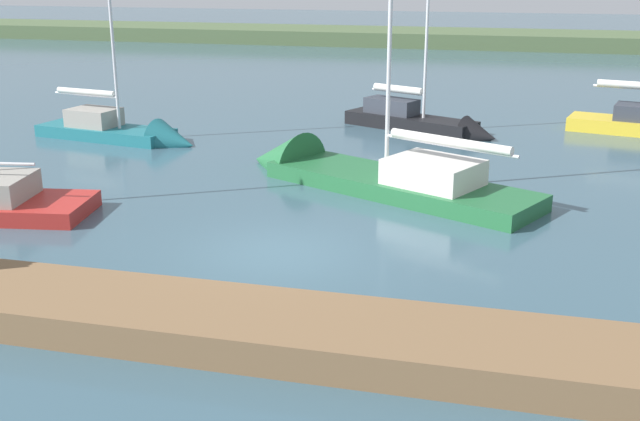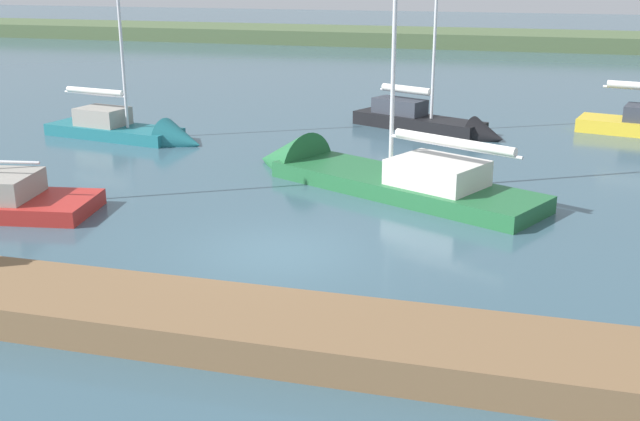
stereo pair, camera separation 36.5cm
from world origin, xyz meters
TOP-DOWN VIEW (x-y plane):
  - ground_plane at (0.00, 0.00)m, footprint 200.00×200.00m
  - far_shoreline at (0.00, -51.35)m, footprint 180.00×8.00m
  - dock_pier at (0.00, 4.48)m, footprint 25.42×2.35m
  - sailboat_behind_pier at (-1.65, -15.08)m, footprint 6.79×4.19m
  - sailboat_far_right at (-0.40, -6.60)m, footprint 10.40×6.76m
  - sailboat_inner_slip at (9.40, -10.48)m, footprint 7.09×2.96m

SIDE VIEW (x-z plane):
  - ground_plane at x=0.00m, z-range 0.00..0.00m
  - far_shoreline at x=0.00m, z-range -1.20..1.20m
  - sailboat_inner_slip at x=9.40m, z-range -3.88..4.30m
  - sailboat_far_right at x=-0.40m, z-range -5.24..5.68m
  - sailboat_behind_pier at x=-1.65m, z-range -3.75..4.30m
  - dock_pier at x=0.00m, z-range 0.00..0.63m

